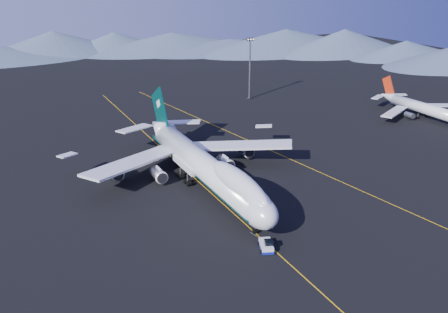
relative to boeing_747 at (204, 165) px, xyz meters
name	(u,v)px	position (x,y,z in m)	size (l,w,h in m)	color
ground	(204,187)	(0.00, -0.03, -5.81)	(500.00, 500.00, 0.00)	black
taxiway_line_main	(204,187)	(0.00, -0.03, -5.80)	(0.25, 220.00, 0.01)	#CB900B
taxiway_line_side	(283,156)	(30.00, 9.97, -5.80)	(0.25, 200.00, 0.01)	#CB900B
boeing_747	(204,165)	(0.00, 0.00, 0.00)	(59.62, 72.43, 19.37)	silver
pushback_tug	(266,246)	(-1.19, -32.96, -5.16)	(3.96, 5.35, 2.09)	silver
second_jet	(424,108)	(97.83, 21.42, -2.00)	(39.18, 44.26, 12.60)	silver
service_van	(267,145)	(30.00, 19.52, -5.20)	(2.03, 4.40, 1.22)	white
floodlight_mast	(250,68)	(54.76, 76.30, 7.09)	(3.15, 2.36, 25.46)	black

